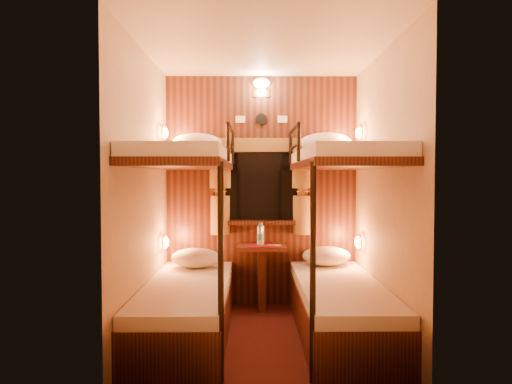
{
  "coord_description": "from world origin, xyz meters",
  "views": [
    {
      "loc": [
        -0.09,
        -3.77,
        1.35
      ],
      "look_at": [
        -0.06,
        0.15,
        1.22
      ],
      "focal_mm": 32.0,
      "sensor_mm": 36.0,
      "label": 1
    }
  ],
  "objects_px": {
    "bunk_left": "(187,270)",
    "table": "(262,268)",
    "bottle_right": "(261,235)",
    "bottle_left": "(260,236)",
    "bunk_right": "(340,270)"
  },
  "relations": [
    {
      "from": "bunk_left",
      "to": "bunk_right",
      "type": "relative_size",
      "value": 1.0
    },
    {
      "from": "table",
      "to": "bottle_right",
      "type": "distance_m",
      "value": 0.34
    },
    {
      "from": "table",
      "to": "bunk_left",
      "type": "bearing_deg",
      "value": -129.67
    },
    {
      "from": "bottle_left",
      "to": "bunk_right",
      "type": "bearing_deg",
      "value": -50.38
    },
    {
      "from": "bunk_left",
      "to": "bottle_left",
      "type": "distance_m",
      "value": 1.04
    },
    {
      "from": "table",
      "to": "bottle_left",
      "type": "height_order",
      "value": "bottle_left"
    },
    {
      "from": "bunk_right",
      "to": "bunk_left",
      "type": "bearing_deg",
      "value": 180.0
    },
    {
      "from": "bunk_left",
      "to": "table",
      "type": "relative_size",
      "value": 2.9
    },
    {
      "from": "bunk_right",
      "to": "bottle_left",
      "type": "relative_size",
      "value": 8.55
    },
    {
      "from": "table",
      "to": "bottle_left",
      "type": "distance_m",
      "value": 0.33
    },
    {
      "from": "bunk_left",
      "to": "bottle_right",
      "type": "distance_m",
      "value": 1.06
    },
    {
      "from": "bunk_right",
      "to": "bottle_right",
      "type": "height_order",
      "value": "bunk_right"
    },
    {
      "from": "bottle_left",
      "to": "bottle_right",
      "type": "xyz_separation_m",
      "value": [
        0.01,
        0.02,
        0.0
      ]
    },
    {
      "from": "bottle_right",
      "to": "bunk_left",
      "type": "bearing_deg",
      "value": -127.83
    },
    {
      "from": "bunk_left",
      "to": "bottle_left",
      "type": "xyz_separation_m",
      "value": [
        0.63,
        0.8,
        0.19
      ]
    }
  ]
}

